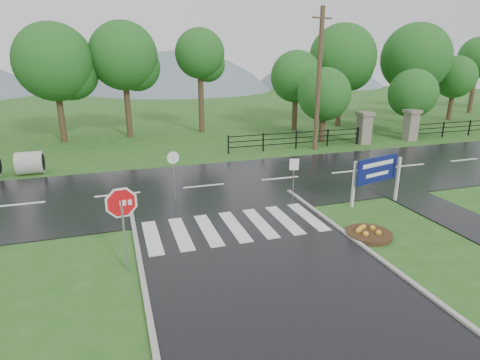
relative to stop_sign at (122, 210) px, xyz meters
name	(u,v)px	position (x,y,z in m)	size (l,w,h in m)	color
ground	(293,305)	(3.93, -3.07, -1.91)	(120.00, 120.00, 0.00)	#285A1E
main_road	(204,187)	(3.93, 6.93, -1.91)	(90.00, 8.00, 0.04)	black
walkway	(440,211)	(12.43, 0.93, -1.91)	(2.20, 11.00, 0.04)	black
crosswalk	(235,226)	(3.93, 1.93, -1.85)	(6.50, 2.80, 0.02)	silver
pillar_west	(364,127)	(16.93, 12.93, -0.74)	(1.00, 1.00, 2.24)	gray
pillar_east	(411,124)	(20.93, 12.93, -0.74)	(1.00, 1.00, 2.24)	gray
fence_west	(296,138)	(11.68, 12.93, -1.19)	(9.58, 0.08, 1.20)	black
hills	(158,175)	(7.42, 61.93, -17.45)	(102.00, 48.00, 48.00)	slate
treeline	(177,133)	(4.93, 20.93, -1.91)	(83.20, 5.20, 10.00)	#1B571C
stop_sign	(122,210)	(0.00, 0.00, 0.00)	(1.22, 0.19, 2.76)	#939399
estate_billboard	(377,172)	(10.33, 2.45, -0.49)	(2.31, 0.65, 2.07)	silver
flower_bed	(369,233)	(8.20, -0.23, -1.80)	(1.59, 1.59, 0.32)	#332111
reg_sign_small	(294,170)	(7.27, 4.04, -0.58)	(0.41, 0.11, 1.85)	#939399
reg_sign_round	(174,171)	(2.27, 5.24, -0.49)	(0.52, 0.12, 2.26)	#939399
utility_pole_east	(319,80)	(12.84, 12.43, 2.61)	(1.56, 0.50, 8.91)	#473523
entrance_tree_left	(324,95)	(14.43, 14.43, 1.46)	(3.73, 3.73, 5.26)	#3D2B1C
entrance_tree_right	(413,94)	(22.05, 14.43, 1.30)	(3.66, 3.66, 5.07)	#3D2B1C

